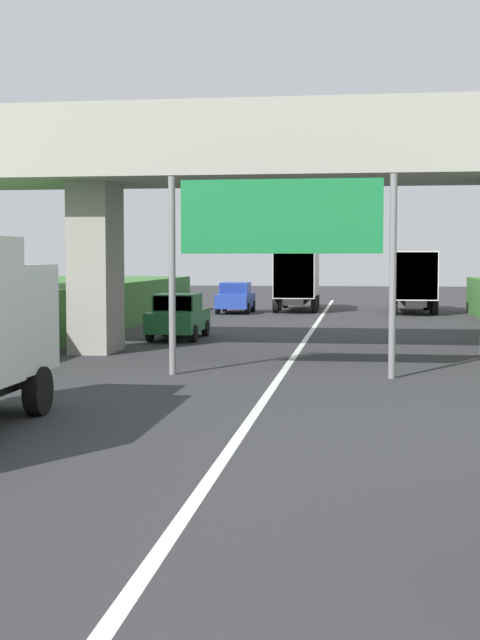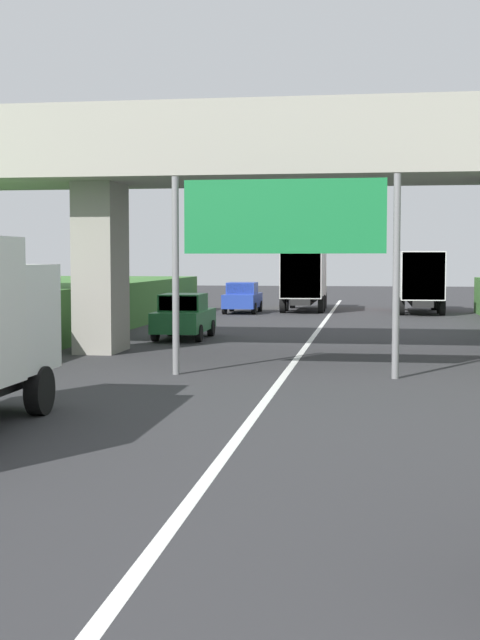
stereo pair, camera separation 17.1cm
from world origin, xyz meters
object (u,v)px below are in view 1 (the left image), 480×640
(car_blue, at_px, (236,298))
(overhead_highway_sign, at_px, (281,229))
(truck_yellow, at_px, (298,278))
(car_green, at_px, (178,316))
(truck_red, at_px, (413,278))

(car_blue, bearing_deg, overhead_highway_sign, -79.51)
(truck_yellow, xyz_separation_m, car_green, (-3.21, -18.89, -1.08))
(car_green, bearing_deg, truck_yellow, 80.35)
(truck_yellow, relative_size, car_green, 1.78)
(truck_red, height_order, car_green, truck_red)
(truck_red, bearing_deg, truck_yellow, 170.70)
(truck_red, xyz_separation_m, car_blue, (-9.86, -1.52, -1.08))
(overhead_highway_sign, distance_m, car_blue, 27.21)
(overhead_highway_sign, xyz_separation_m, car_green, (-4.83, 10.30, -2.95))
(truck_yellow, bearing_deg, car_blue, -142.02)
(truck_red, distance_m, car_blue, 10.03)
(overhead_highway_sign, xyz_separation_m, truck_red, (4.93, 28.12, -1.88))
(overhead_highway_sign, height_order, truck_red, overhead_highway_sign)
(truck_yellow, relative_size, truck_red, 1.00)
(truck_yellow, distance_m, car_blue, 4.34)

